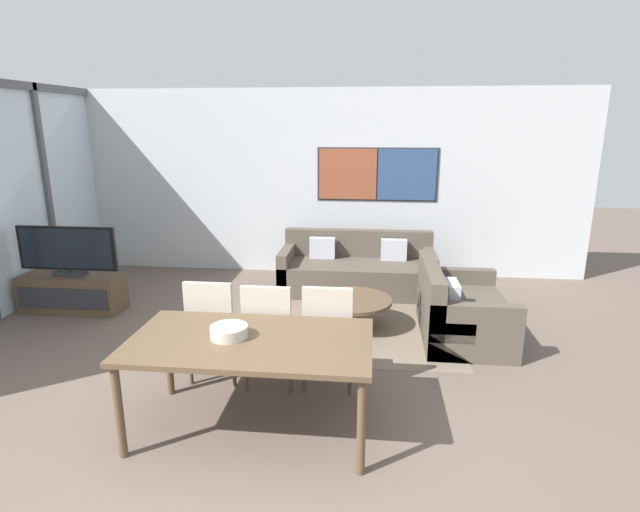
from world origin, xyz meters
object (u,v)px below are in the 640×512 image
at_px(television, 67,251).
at_px(dining_chair_right, 328,332).
at_px(sofa_main, 357,271).
at_px(coffee_table, 353,306).
at_px(fruit_bowl, 229,331).
at_px(dining_chair_left, 214,326).
at_px(tv_console, 73,293).
at_px(dining_table, 251,347).
at_px(dining_chair_centre, 269,331).
at_px(sofa_side, 456,313).

relative_size(television, dining_chair_right, 1.29).
xyz_separation_m(sofa_main, dining_chair_right, (-0.16, -2.74, 0.25)).
relative_size(television, sofa_main, 0.59).
xyz_separation_m(coffee_table, fruit_bowl, (-0.84, -2.04, 0.53)).
distance_m(sofa_main, dining_chair_left, 2.98).
relative_size(tv_console, dining_table, 0.69).
bearing_deg(coffee_table, dining_chair_centre, -116.17).
xyz_separation_m(sofa_main, fruit_bowl, (-0.84, -3.42, 0.53)).
distance_m(dining_chair_centre, dining_chair_right, 0.52).
relative_size(sofa_side, coffee_table, 1.54).
bearing_deg(tv_console, sofa_side, -3.58).
bearing_deg(television, dining_chair_right, -24.65).
distance_m(coffee_table, dining_chair_centre, 1.56).
height_order(dining_chair_centre, fruit_bowl, dining_chair_centre).
relative_size(tv_console, dining_chair_left, 1.28).
distance_m(sofa_side, coffee_table, 1.15).
bearing_deg(television, tv_console, -90.00).
height_order(dining_chair_right, fruit_bowl, dining_chair_right).
bearing_deg(dining_chair_centre, dining_table, -90.00).
height_order(coffee_table, dining_table, dining_table).
bearing_deg(dining_chair_centre, dining_chair_left, 174.11).
distance_m(sofa_main, sofa_side, 1.88).
bearing_deg(television, dining_chair_centre, -28.95).
bearing_deg(coffee_table, television, 176.86).
distance_m(dining_table, dining_chair_right, 0.88).
height_order(tv_console, sofa_side, sofa_side).
relative_size(dining_table, fruit_bowl, 6.39).
distance_m(television, dining_table, 3.62).
bearing_deg(fruit_bowl, dining_chair_centre, 76.14).
xyz_separation_m(dining_chair_left, dining_chair_right, (1.04, -0.02, 0.00)).
bearing_deg(dining_chair_left, dining_chair_right, -1.27).
relative_size(coffee_table, dining_table, 0.50).
height_order(dining_chair_centre, dining_chair_right, same).
bearing_deg(tv_console, fruit_bowl, -39.71).
distance_m(dining_chair_left, fruit_bowl, 0.84).
relative_size(tv_console, dining_chair_centre, 1.28).
height_order(coffee_table, dining_chair_centre, dining_chair_centre).
distance_m(dining_chair_centre, fruit_bowl, 0.73).
height_order(coffee_table, dining_chair_right, dining_chair_right).
xyz_separation_m(dining_table, dining_chair_centre, (-0.00, 0.67, -0.16)).
bearing_deg(television, dining_table, -38.20).
bearing_deg(coffee_table, tv_console, 176.88).
distance_m(dining_table, dining_chair_left, 0.90).
bearing_deg(dining_chair_left, tv_console, 146.85).
distance_m(television, fruit_bowl, 3.49).
xyz_separation_m(television, sofa_side, (4.67, -0.29, -0.50)).
relative_size(tv_console, sofa_side, 0.91).
bearing_deg(coffee_table, dining_chair_right, -96.75).
height_order(tv_console, dining_chair_left, dining_chair_left).
bearing_deg(tv_console, dining_chair_left, -33.15).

